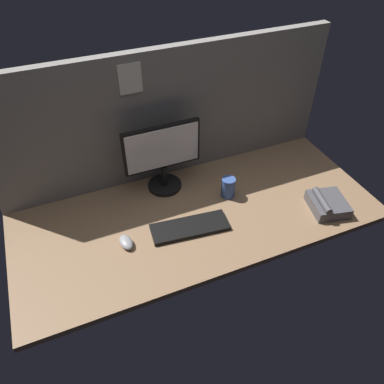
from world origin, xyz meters
The scene contains 7 objects.
ground_plane centered at (0.00, 0.00, -1.50)cm, with size 180.00×80.00×3.00cm, color #8C6B4C.
cubicle_wall_back centered at (-0.02, 37.50, 35.02)cm, with size 180.00×5.50×69.99cm.
monitor centered at (-8.08, 25.11, 20.44)cm, with size 40.14×18.00×37.14cm.
keyboard centered at (-7.72, -9.72, 1.00)cm, with size 37.00×13.00×2.00cm, color black.
mouse centered at (-38.41, -7.73, 1.70)cm, with size 5.60×9.60×3.40cm, color #99999E.
mug_ceramic_blue centered at (19.87, 4.79, 5.51)cm, with size 7.10×7.10×11.02cm.
desk_phone centered at (61.20, -23.67, 3.19)cm, with size 20.88×22.37×8.80cm.
Camera 1 is at (-56.25, -127.40, 135.00)cm, focal length 36.07 mm.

